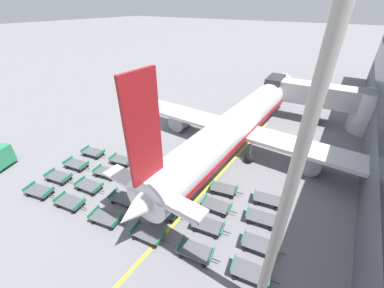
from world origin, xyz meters
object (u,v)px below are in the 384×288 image
(baggage_dolly_row_near_col_c, at_px, (106,218))
(apron_light_mast, at_px, (318,93))
(baggage_dolly_row_far_col_a, at_px, (93,152))
(baggage_dolly_row_far_col_d, at_px, (187,178))
(baggage_dolly_row_far_col_f, at_px, (267,199))
(baggage_dolly_row_near_col_b, at_px, (70,202))
(baggage_dolly_row_near_col_e, at_px, (195,251))
(baggage_dolly_row_near_col_d, at_px, (148,234))
(baggage_dolly_row_mid_a_col_f, at_px, (259,245))
(airplane, at_px, (240,122))
(baggage_dolly_row_mid_a_col_a, at_px, (59,177))
(baggage_dolly_row_mid_b_col_f, at_px, (261,218))
(baggage_dolly_row_far_col_b, at_px, (122,160))
(baggage_dolly_row_far_col_c, at_px, (152,169))
(baggage_dolly_row_mid_a_col_c, at_px, (124,199))
(baggage_dolly_row_mid_b_col_e, at_px, (216,206))
(baggage_dolly_row_mid_b_col_b, at_px, (107,172))
(baggage_dolly_row_mid_a_col_e, at_px, (208,225))
(baggage_dolly_row_mid_b_col_c, at_px, (138,182))
(baggage_dolly_row_near_col_a, at_px, (39,191))
(baggage_dolly_row_mid_a_col_b, at_px, (89,186))
(baggage_dolly_row_far_col_e, at_px, (224,189))
(baggage_dolly_row_near_col_f, at_px, (250,272))
(baggage_dolly_row_mid_b_col_d, at_px, (174,193))
(baggage_dolly_row_mid_b_col_a, at_px, (76,164))
(baggage_dolly_row_mid_a_col_d, at_px, (164,212))

(baggage_dolly_row_near_col_c, relative_size, apron_light_mast, 0.14)
(baggage_dolly_row_far_col_a, bearing_deg, apron_light_mast, -12.31)
(baggage_dolly_row_far_col_d, relative_size, baggage_dolly_row_far_col_f, 1.00)
(baggage_dolly_row_near_col_b, relative_size, baggage_dolly_row_near_col_e, 1.00)
(baggage_dolly_row_near_col_d, distance_m, baggage_dolly_row_mid_a_col_f, 9.17)
(airplane, distance_m, baggage_dolly_row_mid_a_col_a, 22.87)
(baggage_dolly_row_mid_b_col_f, height_order, baggage_dolly_row_far_col_b, same)
(baggage_dolly_row_near_col_e, xyz_separation_m, baggage_dolly_row_far_col_c, (-9.94, 6.09, 0.00))
(baggage_dolly_row_mid_a_col_c, relative_size, baggage_dolly_row_mid_b_col_e, 1.00)
(baggage_dolly_row_mid_b_col_b, bearing_deg, baggage_dolly_row_far_col_a, 159.32)
(baggage_dolly_row_near_col_e, relative_size, baggage_dolly_row_far_col_d, 1.00)
(baggage_dolly_row_mid_a_col_e, distance_m, baggage_dolly_row_mid_b_col_c, 9.35)
(baggage_dolly_row_near_col_a, distance_m, baggage_dolly_row_near_col_b, 4.17)
(baggage_dolly_row_far_col_a, relative_size, baggage_dolly_row_far_col_d, 1.00)
(baggage_dolly_row_mid_a_col_c, distance_m, baggage_dolly_row_mid_b_col_b, 5.17)
(baggage_dolly_row_mid_a_col_b, bearing_deg, baggage_dolly_row_far_col_e, 31.42)
(baggage_dolly_row_near_col_f, xyz_separation_m, baggage_dolly_row_mid_b_col_b, (-18.09, 2.03, 0.00))
(airplane, distance_m, baggage_dolly_row_near_col_b, 21.90)
(baggage_dolly_row_near_col_a, distance_m, baggage_dolly_row_near_col_c, 8.70)
(airplane, bearing_deg, baggage_dolly_row_far_col_d, -98.10)
(baggage_dolly_row_near_col_d, distance_m, baggage_dolly_row_near_col_f, 8.59)
(baggage_dolly_row_near_col_e, bearing_deg, apron_light_mast, -6.51)
(baggage_dolly_row_mid_b_col_d, bearing_deg, baggage_dolly_row_mid_a_col_b, -153.81)
(baggage_dolly_row_near_col_b, bearing_deg, baggage_dolly_row_far_col_c, 69.41)
(baggage_dolly_row_far_col_f, bearing_deg, baggage_dolly_row_mid_a_col_e, -119.18)
(baggage_dolly_row_mid_a_col_b, bearing_deg, baggage_dolly_row_far_col_a, 139.64)
(baggage_dolly_row_mid_b_col_d, relative_size, apron_light_mast, 0.14)
(baggage_dolly_row_far_col_a, distance_m, apron_light_mast, 28.31)
(baggage_dolly_row_near_col_c, height_order, baggage_dolly_row_mid_b_col_e, same)
(baggage_dolly_row_near_col_b, bearing_deg, baggage_dolly_row_near_col_f, 10.01)
(baggage_dolly_row_near_col_e, distance_m, baggage_dolly_row_mid_b_col_f, 6.87)
(baggage_dolly_row_mid_a_col_c, bearing_deg, baggage_dolly_row_near_col_f, -0.83)
(baggage_dolly_row_mid_a_col_a, bearing_deg, baggage_dolly_row_far_col_e, 27.05)
(baggage_dolly_row_far_col_d, xyz_separation_m, baggage_dolly_row_far_col_f, (8.53, 1.69, 0.00))
(baggage_dolly_row_far_col_b, bearing_deg, baggage_dolly_row_far_col_c, 8.51)
(baggage_dolly_row_mid_b_col_e, height_order, apron_light_mast, apron_light_mast)
(baggage_dolly_row_far_col_e, bearing_deg, baggage_dolly_row_mid_a_col_a, -152.95)
(baggage_dolly_row_mid_b_col_a, distance_m, baggage_dolly_row_mid_b_col_f, 21.79)
(baggage_dolly_row_near_col_d, distance_m, baggage_dolly_row_mid_b_col_b, 10.31)
(baggage_dolly_row_mid_b_col_a, relative_size, baggage_dolly_row_mid_b_col_b, 1.00)
(baggage_dolly_row_far_col_e, bearing_deg, baggage_dolly_row_mid_a_col_d, -119.42)
(baggage_dolly_row_near_col_b, xyz_separation_m, baggage_dolly_row_mid_b_col_f, (16.29, 8.34, 0.00))
(baggage_dolly_row_near_col_a, bearing_deg, baggage_dolly_row_far_col_a, 101.18)
(baggage_dolly_row_near_col_d, xyz_separation_m, baggage_dolly_row_mid_a_col_f, (8.19, 4.14, 0.00))
(baggage_dolly_row_near_col_f, relative_size, baggage_dolly_row_mid_b_col_a, 1.00)
(baggage_dolly_row_near_col_a, bearing_deg, baggage_dolly_row_far_col_d, 41.05)
(baggage_dolly_row_mid_a_col_d, distance_m, baggage_dolly_row_mid_b_col_e, 5.04)
(baggage_dolly_row_far_col_f, bearing_deg, baggage_dolly_row_mid_a_col_d, -137.89)
(baggage_dolly_row_far_col_d, relative_size, apron_light_mast, 0.14)
(baggage_dolly_row_near_col_d, bearing_deg, baggage_dolly_row_far_col_a, 159.38)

